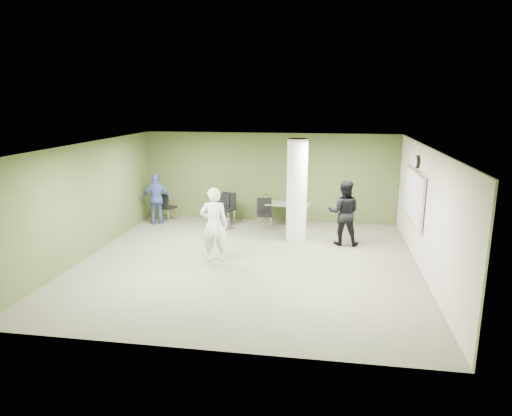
% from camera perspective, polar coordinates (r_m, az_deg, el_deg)
% --- Properties ---
extents(floor, '(8.00, 8.00, 0.00)m').
position_cam_1_polar(floor, '(11.04, -1.01, -6.77)').
color(floor, '#5B5947').
rests_on(floor, ground).
extents(ceiling, '(8.00, 8.00, 0.00)m').
position_cam_1_polar(ceiling, '(10.41, -1.07, 7.85)').
color(ceiling, white).
rests_on(ceiling, wall_back).
extents(wall_back, '(8.00, 2.80, 0.02)m').
position_cam_1_polar(wall_back, '(14.52, 1.75, 3.86)').
color(wall_back, '#495528').
rests_on(wall_back, floor).
extents(wall_left, '(0.02, 8.00, 2.80)m').
position_cam_1_polar(wall_left, '(11.99, -20.21, 0.99)').
color(wall_left, '#495528').
rests_on(wall_left, floor).
extents(wall_right_cream, '(0.02, 8.00, 2.80)m').
position_cam_1_polar(wall_right_cream, '(10.70, 20.55, -0.47)').
color(wall_right_cream, beige).
rests_on(wall_right_cream, floor).
extents(column, '(0.56, 0.56, 2.80)m').
position_cam_1_polar(column, '(12.46, 5.12, 2.21)').
color(column, silver).
rests_on(column, floor).
extents(whiteboard, '(0.05, 2.30, 1.30)m').
position_cam_1_polar(whiteboard, '(11.81, 19.13, 1.40)').
color(whiteboard, silver).
rests_on(whiteboard, wall_right_cream).
extents(wall_clock, '(0.06, 0.32, 0.32)m').
position_cam_1_polar(wall_clock, '(11.68, 19.45, 5.48)').
color(wall_clock, black).
rests_on(wall_clock, wall_right_cream).
extents(folding_table, '(1.59, 0.83, 0.97)m').
position_cam_1_polar(folding_table, '(13.98, 3.51, 0.44)').
color(folding_table, gray).
rests_on(folding_table, floor).
extents(wastebasket, '(0.28, 0.28, 0.32)m').
position_cam_1_polar(wastebasket, '(13.74, -3.82, -2.02)').
color(wastebasket, '#4C4C4C').
rests_on(wastebasket, floor).
extents(chair_back_left, '(0.60, 0.60, 0.93)m').
position_cam_1_polar(chair_back_left, '(14.74, -11.21, 0.36)').
color(chair_back_left, black).
rests_on(chair_back_left, floor).
extents(chair_back_right, '(0.54, 0.54, 0.94)m').
position_cam_1_polar(chair_back_right, '(14.51, -3.95, 0.38)').
color(chair_back_right, black).
rests_on(chair_back_right, floor).
extents(chair_table_left, '(0.63, 0.63, 0.99)m').
position_cam_1_polar(chair_table_left, '(14.23, -3.64, 0.27)').
color(chair_table_left, black).
rests_on(chair_table_left, floor).
extents(chair_table_right, '(0.53, 0.53, 0.93)m').
position_cam_1_polar(chair_table_right, '(13.71, 1.05, -0.38)').
color(chair_table_right, black).
rests_on(chair_table_right, floor).
extents(woman_white, '(0.72, 0.54, 1.81)m').
position_cam_1_polar(woman_white, '(10.91, -5.27, -2.08)').
color(woman_white, silver).
rests_on(woman_white, floor).
extents(man_black, '(0.88, 0.70, 1.76)m').
position_cam_1_polar(man_black, '(12.34, 10.93, -0.58)').
color(man_black, black).
rests_on(man_black, floor).
extents(man_blue, '(0.99, 0.55, 1.60)m').
position_cam_1_polar(man_blue, '(14.47, -12.29, 1.10)').
color(man_blue, '#3F539C').
rests_on(man_blue, floor).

